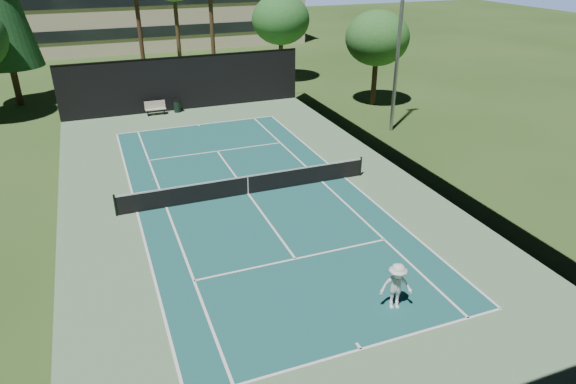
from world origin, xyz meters
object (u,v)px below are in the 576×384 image
Objects in this scene: trash_bin at (177,106)px; park_bench at (155,108)px; player at (396,286)px; tennis_ball_c at (219,185)px; tennis_net at (248,184)px; tennis_ball_d at (165,178)px; tennis_ball_b at (152,179)px.

park_bench is at bearing -176.98° from trash_bin.
player reaches higher than park_bench.
tennis_ball_c is (-3.19, 12.05, -0.85)m from player.
tennis_net is 13.65× the size of trash_bin.
park_bench is at bearing 84.13° from tennis_ball_d.
tennis_net is 5.60m from tennis_ball_b.
tennis_ball_b is (-6.39, 14.00, -0.85)m from player.
trash_bin is at bearing 73.56° from tennis_ball_b.
tennis_net reaches higher than tennis_ball_b.
player is 26.25m from park_bench.
tennis_net is 197.76× the size of tennis_ball_c.
tennis_ball_b is 0.93× the size of tennis_ball_c.
player is at bearing -78.72° from tennis_net.
tennis_ball_c is 0.04× the size of park_bench.
tennis_net is 213.35× the size of tennis_ball_b.
trash_bin is (1.63, 0.09, -0.07)m from park_bench.
tennis_ball_d is (-3.63, 3.45, -0.52)m from tennis_net.
tennis_net is at bearing -81.14° from park_bench.
tennis_ball_c is (3.20, -1.96, 0.00)m from tennis_ball_b.
tennis_ball_b is (-4.30, 3.55, -0.53)m from tennis_net.
tennis_ball_c is 0.07× the size of trash_bin.
park_bench is (-2.40, 15.41, -0.01)m from tennis_net.
tennis_ball_c is 13.89m from park_bench.
park_bench is 1.63m from trash_bin.
park_bench reaches higher than tennis_ball_d.
tennis_ball_b is 3.75m from tennis_ball_c.
tennis_net is 10.66m from player.
park_bench is (-4.49, 25.87, -0.34)m from player.
trash_bin is (-0.77, 15.50, -0.08)m from tennis_net.
tennis_net reaches higher than tennis_ball_d.
tennis_net is at bearing -87.14° from trash_bin.
player is at bearing -80.16° from park_bench.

